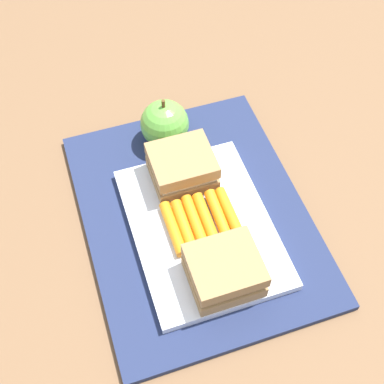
% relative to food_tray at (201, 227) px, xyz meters
% --- Properties ---
extents(ground_plane, '(2.40, 2.40, 0.00)m').
position_rel_food_tray_xyz_m(ground_plane, '(0.03, 0.00, -0.02)').
color(ground_plane, brown).
extents(lunchbag_mat, '(0.36, 0.28, 0.01)m').
position_rel_food_tray_xyz_m(lunchbag_mat, '(0.03, 0.00, -0.01)').
color(lunchbag_mat, navy).
rests_on(lunchbag_mat, ground_plane).
extents(food_tray, '(0.23, 0.17, 0.01)m').
position_rel_food_tray_xyz_m(food_tray, '(0.00, 0.00, 0.00)').
color(food_tray, white).
rests_on(food_tray, lunchbag_mat).
extents(sandwich_half_left, '(0.07, 0.08, 0.04)m').
position_rel_food_tray_xyz_m(sandwich_half_left, '(-0.08, 0.00, 0.03)').
color(sandwich_half_left, '#9E7A4C').
rests_on(sandwich_half_left, food_tray).
extents(sandwich_half_right, '(0.07, 0.08, 0.04)m').
position_rel_food_tray_xyz_m(sandwich_half_right, '(0.08, 0.00, 0.03)').
color(sandwich_half_right, '#9E7A4C').
rests_on(sandwich_half_right, food_tray).
extents(carrot_sticks_bundle, '(0.08, 0.09, 0.02)m').
position_rel_food_tray_xyz_m(carrot_sticks_bundle, '(0.00, -0.00, 0.01)').
color(carrot_sticks_bundle, orange).
rests_on(carrot_sticks_bundle, food_tray).
extents(apple, '(0.07, 0.07, 0.08)m').
position_rel_food_tray_xyz_m(apple, '(0.16, -0.00, 0.03)').
color(apple, '#66B742').
rests_on(apple, lunchbag_mat).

